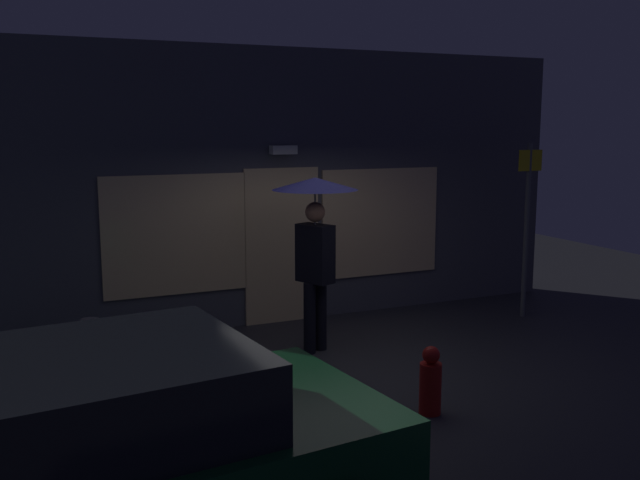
% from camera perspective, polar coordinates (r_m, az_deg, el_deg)
% --- Properties ---
extents(ground_plane, '(18.00, 18.00, 0.00)m').
position_cam_1_polar(ground_plane, '(8.51, 2.45, -10.05)').
color(ground_plane, '#2D2D33').
extents(building_facade, '(9.12, 0.48, 3.85)m').
position_cam_1_polar(building_facade, '(10.23, -3.40, 4.12)').
color(building_facade, '#4C4C56').
rests_on(building_facade, ground).
extents(person_with_umbrella, '(1.04, 1.04, 2.17)m').
position_cam_1_polar(person_with_umbrella, '(8.72, -0.40, 1.41)').
color(person_with_umbrella, black).
rests_on(person_with_umbrella, ground).
extents(parked_car, '(4.54, 2.42, 1.41)m').
position_cam_1_polar(parked_car, '(4.90, -20.23, -16.52)').
color(parked_car, '#0C3F1E').
rests_on(parked_car, ground).
extents(street_sign_post, '(0.40, 0.07, 2.54)m').
position_cam_1_polar(street_sign_post, '(10.80, 16.07, 1.55)').
color(street_sign_post, '#595B60').
rests_on(street_sign_post, ground).
extents(sidewalk_bollard, '(0.22, 0.22, 0.49)m').
position_cam_1_polar(sidewalk_bollard, '(8.76, -11.19, -7.96)').
color(sidewalk_bollard, '#9E998E').
rests_on(sidewalk_bollard, ground).
extents(sidewalk_bollard_2, '(0.20, 0.20, 0.69)m').
position_cam_1_polar(sidewalk_bollard_2, '(8.39, -17.66, -8.28)').
color(sidewalk_bollard_2, slate).
rests_on(sidewalk_bollard_2, ground).
extents(fire_hydrant, '(0.22, 0.22, 0.68)m').
position_cam_1_polar(fire_hydrant, '(7.22, 8.74, -11.10)').
color(fire_hydrant, '#B21914').
rests_on(fire_hydrant, ground).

